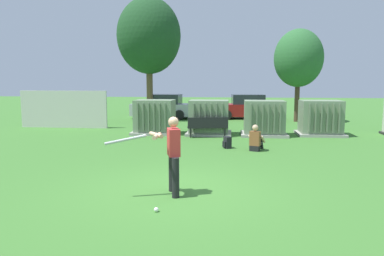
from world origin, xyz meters
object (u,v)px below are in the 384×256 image
(transformer_west, at_px, (155,117))
(backpack, at_px, (227,143))
(transformer_mid_west, at_px, (209,118))
(transformer_mid_east, at_px, (264,119))
(transformer_east, at_px, (320,118))
(parked_car_leftmost, at_px, (163,107))
(batter, at_px, (171,151))
(park_bench, at_px, (208,126))
(sports_ball, at_px, (156,210))
(parked_car_left_of_center, at_px, (246,107))
(seated_spectator, at_px, (256,140))

(transformer_west, relative_size, backpack, 4.77)
(transformer_mid_west, distance_m, transformer_mid_east, 2.55)
(transformer_west, xyz_separation_m, transformer_east, (7.76, 0.38, 0.00))
(backpack, distance_m, parked_car_leftmost, 11.55)
(transformer_east, distance_m, batter, 10.97)
(park_bench, xyz_separation_m, parked_car_leftmost, (-3.57, 8.14, 0.22))
(batter, bearing_deg, sports_ball, -95.61)
(transformer_mid_west, relative_size, transformer_mid_east, 1.00)
(transformer_mid_east, xyz_separation_m, parked_car_leftmost, (-6.11, 7.23, -0.04))
(parked_car_left_of_center, bearing_deg, batter, -97.65)
(transformer_west, xyz_separation_m, batter, (2.35, -9.17, 0.19))
(park_bench, relative_size, parked_car_left_of_center, 0.43)
(sports_ball, bearing_deg, backpack, 79.54)
(backpack, bearing_deg, parked_car_left_of_center, 84.33)
(sports_ball, xyz_separation_m, parked_car_leftmost, (-3.21, 17.48, 0.71))
(transformer_mid_east, relative_size, park_bench, 1.14)
(park_bench, distance_m, parked_car_left_of_center, 8.70)
(seated_spectator, bearing_deg, park_bench, 124.26)
(transformer_west, bearing_deg, transformer_east, 2.78)
(batter, bearing_deg, seated_spectator, 67.82)
(batter, distance_m, parked_car_leftmost, 16.70)
(transformer_mid_west, height_order, parked_car_left_of_center, same)
(transformer_west, distance_m, transformer_mid_east, 5.14)
(transformer_east, relative_size, park_bench, 1.14)
(transformer_mid_east, xyz_separation_m, transformer_east, (2.62, 0.40, 0.00))
(parked_car_leftmost, bearing_deg, backpack, -67.21)
(transformer_west, height_order, parked_car_left_of_center, same)
(transformer_mid_west, height_order, parked_car_leftmost, same)
(transformer_west, relative_size, seated_spectator, 2.18)
(backpack, bearing_deg, parked_car_leftmost, 112.79)
(batter, bearing_deg, parked_car_left_of_center, 82.35)
(sports_ball, distance_m, parked_car_left_of_center, 17.98)
(seated_spectator, relative_size, parked_car_leftmost, 0.23)
(seated_spectator, height_order, parked_car_leftmost, parked_car_leftmost)
(batter, height_order, parked_car_left_of_center, batter)
(transformer_mid_west, xyz_separation_m, parked_car_left_of_center, (2.00, 7.55, -0.04))
(transformer_mid_west, xyz_separation_m, parked_car_leftmost, (-3.56, 7.22, -0.04))
(transformer_mid_west, bearing_deg, transformer_mid_east, -0.24)
(transformer_mid_east, relative_size, seated_spectator, 2.18)
(park_bench, bearing_deg, seated_spectator, -55.74)
(transformer_west, height_order, sports_ball, transformer_west)
(transformer_west, relative_size, transformer_mid_east, 1.00)
(transformer_east, distance_m, parked_car_left_of_center, 7.83)
(park_bench, height_order, seated_spectator, seated_spectator)
(parked_car_leftmost, bearing_deg, sports_ball, -79.60)
(sports_ball, relative_size, parked_car_left_of_center, 0.02)
(sports_ball, bearing_deg, transformer_west, 102.30)
(transformer_mid_east, distance_m, parked_car_leftmost, 9.47)
(seated_spectator, bearing_deg, sports_ball, -109.54)
(batter, height_order, seated_spectator, batter)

